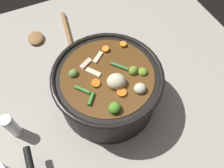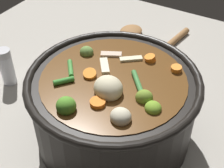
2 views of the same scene
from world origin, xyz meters
The scene contains 4 objects.
ground_plane centered at (0.00, 0.00, 0.00)m, with size 1.10×1.10×0.00m, color #9E998E.
cooking_pot centered at (0.00, 0.00, 0.08)m, with size 0.31×0.31×0.17m.
wooden_spoon centered at (-0.09, 0.34, 0.01)m, with size 0.18×0.21×0.02m.
salt_shaker centered at (-0.29, 0.01, 0.05)m, with size 0.03×0.03×0.09m.
Camera 1 is at (-0.13, -0.31, 0.64)m, focal length 35.96 mm.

